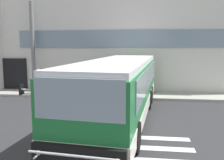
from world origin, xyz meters
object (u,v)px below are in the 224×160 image
Objects in this scene: passenger_near_column at (39,79)px; passenger_at_curb_edge at (68,80)px; safety_bollard_yellow at (138,94)px; bus_main_foreground at (119,90)px; entry_support_column at (33,47)px; passenger_by_doorway at (52,80)px.

passenger_near_column and passenger_at_curb_edge have the same top height.
passenger_near_column is 6.63m from safety_bollard_yellow.
bus_main_foreground reaches higher than safety_bollard_yellow.
entry_support_column is 6.87× the size of safety_bollard_yellow.
safety_bollard_yellow is at bearing -9.05° from passenger_by_doorway.
bus_main_foreground is 3.93m from safety_bollard_yellow.
passenger_near_column is 1.00× the size of passenger_by_doorway.
passenger_by_doorway is 1.00× the size of passenger_at_curb_edge.
entry_support_column is at bearing 162.02° from passenger_at_curb_edge.
passenger_near_column reaches higher than safety_bollard_yellow.
passenger_near_column is at bearing 173.70° from safety_bollard_yellow.
passenger_at_curb_edge is at bearing -0.50° from passenger_by_doorway.
passenger_by_doorway and passenger_at_curb_edge have the same top height.
passenger_near_column is at bearing 142.16° from bus_main_foreground.
passenger_at_curb_edge is at bearing 168.92° from safety_bollard_yellow.
passenger_by_doorway is 5.83m from safety_bollard_yellow.
safety_bollard_yellow is (4.61, -0.90, -0.63)m from passenger_at_curb_edge.
passenger_by_doorway is 1.12m from passenger_at_curb_edge.
passenger_by_doorway is (0.83, 0.19, -0.03)m from passenger_near_column.
bus_main_foreground is 6.69× the size of passenger_by_doorway.
bus_main_foreground is 6.80m from passenger_by_doorway.
passenger_at_curb_edge is at bearing 5.28° from passenger_near_column.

